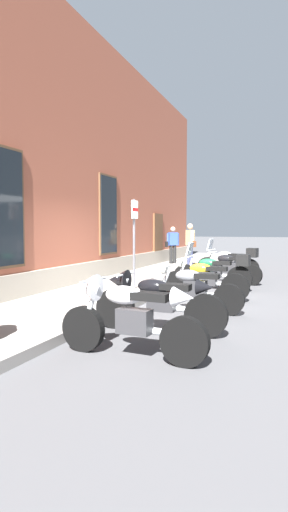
{
  "coord_description": "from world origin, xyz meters",
  "views": [
    {
      "loc": [
        -9.21,
        -3.14,
        1.68
      ],
      "look_at": [
        0.25,
        0.45,
        0.98
      ],
      "focal_mm": 28.35,
      "sensor_mm": 36.0,
      "label": 1
    }
  ],
  "objects_px": {
    "pedestrian_blue_top": "(173,243)",
    "motorcycle_silver_touring": "(231,262)",
    "motorcycle_black_naked": "(228,268)",
    "motorcycle_black_sport": "(154,299)",
    "motorcycle_green_touring": "(216,270)",
    "parking_sign": "(134,231)",
    "motorcycle_grey_naked": "(192,289)",
    "motorcycle_white_sport": "(125,313)",
    "motorcycle_yellow_naked": "(204,280)",
    "pedestrian_tan_coat": "(190,242)"
  },
  "relations": [
    {
      "from": "motorcycle_black_sport",
      "to": "motorcycle_green_touring",
      "type": "bearing_deg",
      "value": -1.12
    },
    {
      "from": "motorcycle_black_naked",
      "to": "pedestrian_blue_top",
      "type": "relative_size",
      "value": 1.28
    },
    {
      "from": "motorcycle_green_touring",
      "to": "pedestrian_blue_top",
      "type": "bearing_deg",
      "value": 26.91
    },
    {
      "from": "motorcycle_yellow_naked",
      "to": "motorcycle_green_touring",
      "type": "height_order",
      "value": "motorcycle_green_touring"
    },
    {
      "from": "motorcycle_white_sport",
      "to": "motorcycle_green_touring",
      "type": "height_order",
      "value": "motorcycle_green_touring"
    },
    {
      "from": "motorcycle_white_sport",
      "to": "motorcycle_grey_naked",
      "type": "height_order",
      "value": "motorcycle_white_sport"
    },
    {
      "from": "motorcycle_black_sport",
      "to": "pedestrian_tan_coat",
      "type": "height_order",
      "value": "pedestrian_tan_coat"
    },
    {
      "from": "motorcycle_grey_naked",
      "to": "parking_sign",
      "type": "distance_m",
      "value": 2.66
    },
    {
      "from": "motorcycle_black_sport",
      "to": "pedestrian_tan_coat",
      "type": "distance_m",
      "value": 9.87
    },
    {
      "from": "motorcycle_black_naked",
      "to": "pedestrian_tan_coat",
      "type": "distance_m",
      "value": 4.07
    },
    {
      "from": "motorcycle_black_sport",
      "to": "motorcycle_green_touring",
      "type": "xyz_separation_m",
      "value": [
        4.76,
        -0.09,
        -0.01
      ]
    },
    {
      "from": "motorcycle_grey_naked",
      "to": "motorcycle_silver_touring",
      "type": "xyz_separation_m",
      "value": [
        5.91,
        0.15,
        0.08
      ]
    },
    {
      "from": "motorcycle_yellow_naked",
      "to": "motorcycle_black_naked",
      "type": "height_order",
      "value": "motorcycle_black_naked"
    },
    {
      "from": "pedestrian_blue_top",
      "to": "parking_sign",
      "type": "bearing_deg",
      "value": -170.62
    },
    {
      "from": "motorcycle_white_sport",
      "to": "pedestrian_blue_top",
      "type": "distance_m",
      "value": 12.34
    },
    {
      "from": "motorcycle_white_sport",
      "to": "motorcycle_grey_naked",
      "type": "distance_m",
      "value": 3.07
    },
    {
      "from": "motorcycle_black_sport",
      "to": "motorcycle_green_touring",
      "type": "distance_m",
      "value": 4.76
    },
    {
      "from": "motorcycle_grey_naked",
      "to": "motorcycle_green_touring",
      "type": "bearing_deg",
      "value": 1.98
    },
    {
      "from": "motorcycle_white_sport",
      "to": "motorcycle_green_touring",
      "type": "relative_size",
      "value": 0.96
    },
    {
      "from": "motorcycle_black_naked",
      "to": "motorcycle_black_sport",
      "type": "bearing_deg",
      "value": 178.23
    },
    {
      "from": "motorcycle_black_sport",
      "to": "motorcycle_black_naked",
      "type": "bearing_deg",
      "value": -1.77
    },
    {
      "from": "pedestrian_blue_top",
      "to": "motorcycle_silver_touring",
      "type": "bearing_deg",
      "value": -135.59
    },
    {
      "from": "pedestrian_tan_coat",
      "to": "parking_sign",
      "type": "height_order",
      "value": "parking_sign"
    },
    {
      "from": "motorcycle_black_sport",
      "to": "motorcycle_green_touring",
      "type": "relative_size",
      "value": 1.02
    },
    {
      "from": "motorcycle_black_naked",
      "to": "motorcycle_silver_touring",
      "type": "bearing_deg",
      "value": 5.67
    },
    {
      "from": "motorcycle_white_sport",
      "to": "parking_sign",
      "type": "height_order",
      "value": "parking_sign"
    },
    {
      "from": "motorcycle_silver_touring",
      "to": "pedestrian_tan_coat",
      "type": "xyz_separation_m",
      "value": [
        2.05,
        1.92,
        0.57
      ]
    },
    {
      "from": "motorcycle_black_naked",
      "to": "motorcycle_silver_touring",
      "type": "xyz_separation_m",
      "value": [
        1.4,
        0.14,
        0.07
      ]
    },
    {
      "from": "pedestrian_tan_coat",
      "to": "parking_sign",
      "type": "distance_m",
      "value": 6.45
    },
    {
      "from": "motorcycle_yellow_naked",
      "to": "parking_sign",
      "type": "bearing_deg",
      "value": 88.74
    },
    {
      "from": "motorcycle_green_touring",
      "to": "pedestrian_blue_top",
      "type": "xyz_separation_m",
      "value": [
        5.86,
        2.97,
        0.5
      ]
    },
    {
      "from": "motorcycle_green_touring",
      "to": "parking_sign",
      "type": "height_order",
      "value": "parking_sign"
    },
    {
      "from": "motorcycle_green_touring",
      "to": "parking_sign",
      "type": "distance_m",
      "value": 2.56
    },
    {
      "from": "motorcycle_black_naked",
      "to": "motorcycle_green_touring",
      "type": "bearing_deg",
      "value": 176.1
    },
    {
      "from": "motorcycle_silver_touring",
      "to": "parking_sign",
      "type": "relative_size",
      "value": 0.96
    },
    {
      "from": "motorcycle_white_sport",
      "to": "pedestrian_blue_top",
      "type": "relative_size",
      "value": 1.32
    },
    {
      "from": "motorcycle_black_naked",
      "to": "motorcycle_silver_touring",
      "type": "height_order",
      "value": "motorcycle_silver_touring"
    },
    {
      "from": "motorcycle_grey_naked",
      "to": "parking_sign",
      "type": "xyz_separation_m",
      "value": [
        1.52,
        1.86,
        1.14
      ]
    },
    {
      "from": "motorcycle_yellow_naked",
      "to": "motorcycle_silver_touring",
      "type": "relative_size",
      "value": 0.97
    },
    {
      "from": "motorcycle_green_touring",
      "to": "pedestrian_tan_coat",
      "type": "xyz_separation_m",
      "value": [
        4.91,
        1.96,
        0.58
      ]
    },
    {
      "from": "motorcycle_black_sport",
      "to": "parking_sign",
      "type": "bearing_deg",
      "value": 27.13
    },
    {
      "from": "motorcycle_black_naked",
      "to": "parking_sign",
      "type": "height_order",
      "value": "parking_sign"
    },
    {
      "from": "motorcycle_green_touring",
      "to": "parking_sign",
      "type": "bearing_deg",
      "value": 130.96
    },
    {
      "from": "motorcycle_yellow_naked",
      "to": "motorcycle_green_touring",
      "type": "relative_size",
      "value": 0.95
    },
    {
      "from": "motorcycle_yellow_naked",
      "to": "motorcycle_black_sport",
      "type": "bearing_deg",
      "value": 177.96
    },
    {
      "from": "pedestrian_blue_top",
      "to": "motorcycle_yellow_naked",
      "type": "bearing_deg",
      "value": -158.02
    },
    {
      "from": "motorcycle_white_sport",
      "to": "motorcycle_yellow_naked",
      "type": "height_order",
      "value": "motorcycle_white_sport"
    },
    {
      "from": "motorcycle_black_sport",
      "to": "pedestrian_tan_coat",
      "type": "relative_size",
      "value": 1.3
    },
    {
      "from": "motorcycle_green_touring",
      "to": "motorcycle_black_naked",
      "type": "xyz_separation_m",
      "value": [
        1.46,
        -0.1,
        -0.06
      ]
    },
    {
      "from": "motorcycle_grey_naked",
      "to": "pedestrian_blue_top",
      "type": "distance_m",
      "value": 9.44
    }
  ]
}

